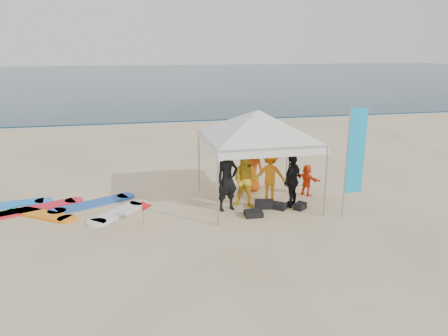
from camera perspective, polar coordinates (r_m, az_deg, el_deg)
ground at (r=10.89m, az=-0.56°, el=-9.95°), size 120.00×120.00×0.00m
ocean at (r=69.80m, az=-11.02°, el=11.57°), size 160.00×84.00×0.08m
shoreline_foam at (r=28.28m, az=-8.26°, el=5.94°), size 160.00×1.20×0.01m
person_black_a at (r=12.76m, az=0.43°, el=-1.54°), size 0.78×0.63×1.87m
person_yellow at (r=13.02m, az=2.89°, el=-1.61°), size 1.02×0.95×1.69m
person_orange_a at (r=13.71m, az=6.04°, el=-0.93°), size 1.19×0.93×1.62m
person_black_b at (r=13.24m, az=8.91°, el=-1.61°), size 0.98×0.94×1.64m
person_orange_b at (r=14.50m, az=3.62°, el=-0.06°), size 0.83×0.60×1.57m
person_seated at (r=14.41m, az=10.76°, el=-1.54°), size 0.72×0.98×1.03m
canopy_tent at (r=13.02m, az=4.50°, el=7.54°), size 4.38×4.38×3.30m
feather_flag at (r=12.49m, az=16.74°, el=1.92°), size 0.54×0.04×3.20m
marker_pennant at (r=12.14m, az=-9.99°, el=-4.89°), size 0.28×0.28×0.64m
gear_pile at (r=13.05m, az=6.06°, el=-5.12°), size 1.99×1.02×0.22m
surfboard_spread at (r=13.99m, az=-22.34°, el=-5.08°), size 5.52×2.59×0.07m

